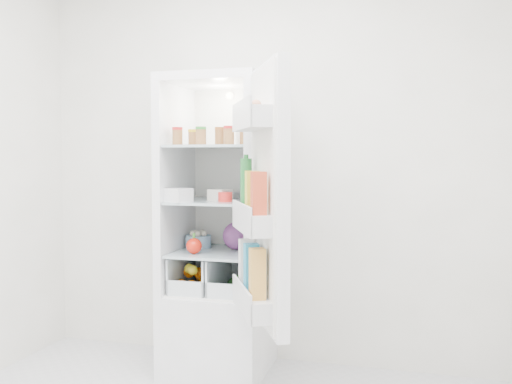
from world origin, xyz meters
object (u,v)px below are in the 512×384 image
(refrigerator, at_px, (221,262))
(red_cabbage, at_px, (236,236))
(fridge_door, at_px, (264,202))
(mushroom_bowl, at_px, (198,241))

(refrigerator, xyz_separation_m, red_cabbage, (0.10, 0.02, 0.17))
(fridge_door, bearing_deg, red_cabbage, 1.81)
(refrigerator, relative_size, fridge_door, 1.38)
(refrigerator, height_order, red_cabbage, refrigerator)
(fridge_door, bearing_deg, refrigerator, 8.82)
(mushroom_bowl, bearing_deg, fridge_door, -46.73)
(refrigerator, bearing_deg, fridge_door, -54.12)
(red_cabbage, height_order, mushroom_bowl, red_cabbage)
(refrigerator, bearing_deg, mushroom_bowl, 167.98)
(red_cabbage, height_order, fridge_door, fridge_door)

